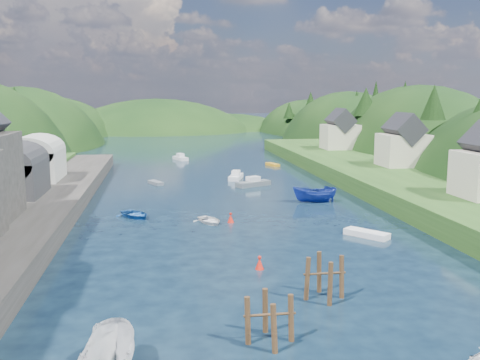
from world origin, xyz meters
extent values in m
plane|color=black|center=(0.00, 50.00, 0.00)|extent=(600.00, 600.00, 0.00)
ellipsoid|color=black|center=(-45.00, 118.00, -8.43)|extent=(44.00, 75.56, 48.19)
ellipsoid|color=black|center=(-45.00, 160.00, -6.82)|extent=(44.00, 75.56, 39.00)
ellipsoid|color=black|center=(45.00, 75.00, -8.40)|extent=(36.00, 75.56, 48.00)
ellipsoid|color=black|center=(45.00, 118.00, -7.78)|extent=(36.00, 75.56, 44.49)
ellipsoid|color=black|center=(45.00, 160.00, -6.30)|extent=(36.00, 75.56, 36.00)
ellipsoid|color=black|center=(-10.00, 170.00, -10.00)|extent=(80.00, 60.00, 44.00)
ellipsoid|color=black|center=(18.00, 180.00, -12.00)|extent=(70.00, 56.00, 36.00)
cone|color=black|center=(-38.75, 85.47, 8.69)|extent=(5.28, 5.28, 5.71)
cone|color=black|center=(-41.05, 96.96, 12.19)|extent=(4.77, 4.77, 6.29)
cone|color=black|center=(-37.14, 99.35, 8.55)|extent=(4.07, 4.07, 5.11)
cone|color=black|center=(-41.01, 115.30, 10.18)|extent=(4.56, 4.56, 8.95)
cone|color=black|center=(-43.25, 124.79, 7.82)|extent=(4.75, 4.75, 4.98)
cone|color=black|center=(-37.80, 138.15, 8.67)|extent=(4.27, 4.27, 6.63)
cone|color=black|center=(36.60, 39.98, 10.01)|extent=(5.29, 5.29, 6.77)
cone|color=black|center=(35.03, 50.39, 12.32)|extent=(4.07, 4.07, 5.68)
cone|color=black|center=(39.38, 59.09, 8.40)|extent=(3.40, 3.40, 6.27)
cone|color=black|center=(42.41, 76.37, 11.70)|extent=(4.94, 4.94, 9.33)
cone|color=black|center=(34.56, 78.21, 12.03)|extent=(5.25, 5.25, 5.97)
cone|color=black|center=(41.85, 90.50, 12.66)|extent=(3.36, 3.36, 8.39)
cone|color=black|center=(43.39, 106.89, 10.92)|extent=(4.57, 4.57, 7.52)
cone|color=black|center=(42.89, 121.39, 9.12)|extent=(3.59, 3.59, 6.36)
cone|color=black|center=(37.53, 130.67, 11.49)|extent=(4.14, 4.14, 5.80)
cone|color=black|center=(33.53, 142.11, 8.29)|extent=(3.83, 3.83, 5.27)
cube|color=#2D2D30|center=(-26.00, 33.00, 4.00)|extent=(7.00, 9.00, 4.00)
cylinder|color=#2D2D30|center=(-26.00, 33.00, 6.00)|extent=(7.00, 9.00, 7.00)
cube|color=#B2B2A8|center=(-26.00, 45.00, 4.00)|extent=(7.00, 9.00, 4.00)
cylinder|color=#B2B2A8|center=(-26.00, 45.00, 6.00)|extent=(7.00, 9.00, 7.00)
cube|color=#234719|center=(25.00, 40.00, 1.20)|extent=(16.00, 120.00, 2.40)
cube|color=beige|center=(29.00, 48.00, 4.90)|extent=(7.00, 6.00, 5.00)
cube|color=black|center=(29.00, 48.00, 8.24)|extent=(5.15, 6.24, 5.15)
cube|color=beige|center=(28.00, 75.00, 4.90)|extent=(7.00, 6.00, 5.00)
cube|color=black|center=(28.00, 75.00, 8.24)|extent=(5.15, 6.24, 5.15)
cylinder|color=#382314|center=(-1.90, -3.76, 1.04)|extent=(0.32, 0.32, 3.29)
cylinder|color=#382314|center=(-3.12, -2.53, 1.04)|extent=(0.32, 0.32, 3.29)
cylinder|color=#382314|center=(-4.34, -3.76, 1.04)|extent=(0.32, 0.32, 3.29)
cylinder|color=#382314|center=(-3.12, -4.98, 1.04)|extent=(0.32, 0.32, 3.29)
cylinder|color=#382314|center=(-3.12, -3.76, 1.61)|extent=(2.93, 0.16, 0.16)
cylinder|color=#382314|center=(3.03, 1.99, 1.16)|extent=(0.32, 0.32, 3.53)
cylinder|color=#382314|center=(1.82, 3.19, 1.16)|extent=(0.32, 0.32, 3.53)
cylinder|color=#382314|center=(0.62, 1.99, 1.16)|extent=(0.32, 0.32, 3.53)
cylinder|color=#382314|center=(1.82, 0.78, 1.16)|extent=(0.32, 0.32, 3.53)
cylinder|color=#382314|center=(1.82, 1.99, 1.76)|extent=(2.89, 0.16, 0.16)
cone|color=red|center=(-1.36, 8.63, 0.45)|extent=(0.70, 0.70, 0.90)
sphere|color=red|center=(-1.36, 8.63, 0.95)|extent=(0.30, 0.30, 0.30)
cone|color=red|center=(-1.56, 24.33, 0.45)|extent=(0.70, 0.70, 0.90)
sphere|color=red|center=(-1.56, 24.33, 0.95)|extent=(0.30, 0.30, 0.30)
imported|color=navy|center=(10.42, 33.49, 0.95)|extent=(5.81, 2.42, 2.21)
cube|color=white|center=(10.67, 16.64, 0.27)|extent=(3.87, 4.30, 0.61)
cube|color=slate|center=(-9.66, 50.48, 0.22)|extent=(2.54, 3.68, 0.49)
cube|color=silver|center=(-4.72, 80.55, 0.31)|extent=(3.25, 5.21, 0.69)
cube|color=silver|center=(-4.72, 80.55, 1.04)|extent=(1.67, 2.02, 0.70)
imported|color=#1B4E97|center=(-11.82, 28.42, 0.32)|extent=(5.21, 5.56, 0.94)
cube|color=orange|center=(12.42, 68.53, 0.23)|extent=(2.28, 3.86, 0.51)
imported|color=silver|center=(-3.81, 24.51, 0.25)|extent=(4.01, 4.63, 0.80)
cube|color=white|center=(3.18, 53.59, 0.33)|extent=(3.18, 5.46, 0.73)
cube|color=silver|center=(3.18, 53.59, 1.08)|extent=(1.68, 2.09, 0.70)
cube|color=#535A5F|center=(4.78, 46.54, 0.34)|extent=(5.68, 4.17, 0.77)
cube|color=silver|center=(4.78, 46.54, 1.12)|extent=(2.29, 2.02, 0.70)
camera|label=1|loc=(-8.88, -31.07, 13.63)|focal=40.00mm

